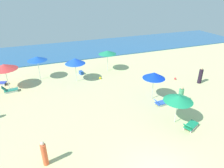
{
  "coord_description": "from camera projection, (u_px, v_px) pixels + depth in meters",
  "views": [
    {
      "loc": [
        -4.79,
        -5.47,
        8.93
      ],
      "look_at": [
        1.13,
        9.89,
        0.84
      ],
      "focal_mm": 31.8,
      "sensor_mm": 36.0,
      "label": 1
    }
  ],
  "objects": [
    {
      "name": "umbrella_0",
      "position": [
        107.0,
        52.0,
        22.49
      ],
      "size": [
        2.02,
        2.02,
        2.45
      ],
      "color": "silver",
      "rests_on": "ground_plane"
    },
    {
      "name": "lounge_chair_1_0",
      "position": [
        161.0,
        103.0,
        16.54
      ],
      "size": [
        1.41,
        0.68,
        0.64
      ],
      "rotation": [
        0.0,
        0.0,
        1.66
      ],
      "color": "silver",
      "rests_on": "ground_plane"
    },
    {
      "name": "beachgoer_3",
      "position": [
        181.0,
        96.0,
        16.65
      ],
      "size": [
        0.55,
        0.55,
        1.54
      ],
      "rotation": [
        0.0,
        0.0,
        4.13
      ],
      "color": "#449A68",
      "rests_on": "ground_plane"
    },
    {
      "name": "umbrella_4",
      "position": [
        4.0,
        67.0,
        18.43
      ],
      "size": [
        2.37,
        2.37,
        2.5
      ],
      "color": "silver",
      "rests_on": "ground_plane"
    },
    {
      "name": "beach_ball_2",
      "position": [
        175.0,
        78.0,
        21.18
      ],
      "size": [
        0.24,
        0.24,
        0.24
      ],
      "primitive_type": "sphere",
      "color": "#ED4142",
      "rests_on": "ground_plane"
    },
    {
      "name": "lounge_chair_2_0",
      "position": [
        190.0,
        126.0,
        13.76
      ],
      "size": [
        1.48,
        1.06,
        0.65
      ],
      "rotation": [
        0.0,
        0.0,
        1.98
      ],
      "color": "silver",
      "rests_on": "ground_plane"
    },
    {
      "name": "umbrella_2",
      "position": [
        178.0,
        98.0,
        13.63
      ],
      "size": [
        2.03,
        2.03,
        2.25
      ],
      "color": "silver",
      "rests_on": "ground_plane"
    },
    {
      "name": "umbrella_1",
      "position": [
        154.0,
        75.0,
        16.64
      ],
      "size": [
        1.91,
        1.91,
        2.51
      ],
      "color": "silver",
      "rests_on": "ground_plane"
    },
    {
      "name": "beach_ball_1",
      "position": [
        100.0,
        78.0,
        21.3
      ],
      "size": [
        0.24,
        0.24,
        0.24
      ],
      "primitive_type": "sphere",
      "color": "yellow",
      "rests_on": "ground_plane"
    },
    {
      "name": "ocean",
      "position": [
        71.0,
        50.0,
        30.89
      ],
      "size": [
        60.0,
        10.21,
        0.12
      ],
      "primitive_type": "cube",
      "color": "#2C6094",
      "rests_on": "ground_plane"
    },
    {
      "name": "beachgoer_0",
      "position": [
        200.0,
        76.0,
        20.15
      ],
      "size": [
        0.48,
        0.48,
        1.67
      ],
      "rotation": [
        0.0,
        0.0,
        4.96
      ],
      "color": "black",
      "rests_on": "ground_plane"
    },
    {
      "name": "lounge_chair_4_1",
      "position": [
        10.0,
        90.0,
        18.59
      ],
      "size": [
        1.4,
        0.68,
        0.69
      ],
      "rotation": [
        0.0,
        0.0,
        1.67
      ],
      "color": "silver",
      "rests_on": "ground_plane"
    },
    {
      "name": "umbrella_3",
      "position": [
        75.0,
        61.0,
        19.89
      ],
      "size": [
        2.05,
        2.05,
        2.52
      ],
      "color": "silver",
      "rests_on": "ground_plane"
    },
    {
      "name": "cooler_box_0",
      "position": [
        81.0,
        73.0,
        22.46
      ],
      "size": [
        0.48,
        0.66,
        0.37
      ],
      "primitive_type": "cube",
      "rotation": [
        0.0,
        0.0,
        1.81
      ],
      "color": "#2350AA",
      "rests_on": "ground_plane"
    },
    {
      "name": "beachgoer_4",
      "position": [
        44.0,
        154.0,
        10.78
      ],
      "size": [
        0.4,
        0.4,
        1.6
      ],
      "rotation": [
        0.0,
        0.0,
        4.36
      ],
      "color": "#F85E38",
      "rests_on": "ground_plane"
    },
    {
      "name": "umbrella_5",
      "position": [
        37.0,
        58.0,
        20.27
      ],
      "size": [
        1.98,
        1.98,
        2.54
      ],
      "color": "silver",
      "rests_on": "ground_plane"
    }
  ]
}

